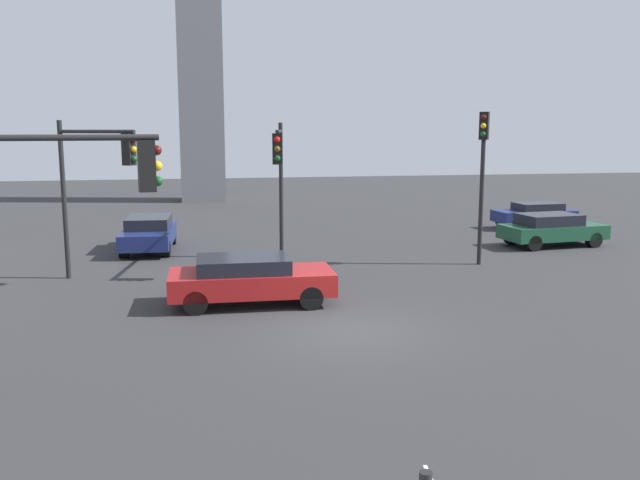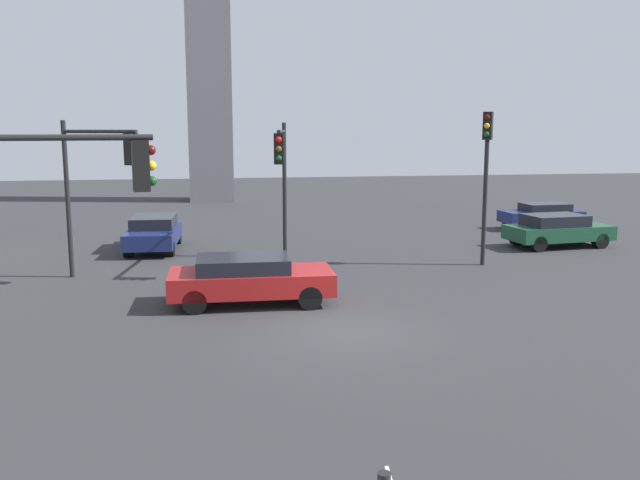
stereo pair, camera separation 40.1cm
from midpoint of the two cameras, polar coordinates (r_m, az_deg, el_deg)
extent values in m
plane|color=#2D2D30|center=(17.02, 1.69, -7.68)|extent=(108.03, 108.03, 0.00)
cylinder|color=black|center=(24.02, -21.38, 3.14)|extent=(0.16, 0.16, 5.29)
cylinder|color=black|center=(22.86, -18.99, 8.72)|extent=(2.56, 1.81, 0.12)
cube|color=black|center=(22.04, -16.46, 7.40)|extent=(0.44, 0.44, 1.00)
sphere|color=#4C0F0C|center=(21.91, -16.09, 8.19)|extent=(0.20, 0.20, 0.20)
sphere|color=yellow|center=(21.91, -16.05, 7.41)|extent=(0.20, 0.20, 0.20)
sphere|color=#14471E|center=(21.93, -16.01, 6.63)|extent=(0.20, 0.20, 0.20)
cylinder|color=black|center=(25.38, 13.14, 4.21)|extent=(0.16, 0.16, 5.62)
cube|color=black|center=(25.28, 13.34, 9.42)|extent=(0.44, 0.44, 1.00)
sphere|color=#4C0F0C|center=(25.09, 13.29, 10.11)|extent=(0.20, 0.20, 0.20)
sphere|color=yellow|center=(25.08, 13.26, 9.43)|extent=(0.20, 0.20, 0.20)
sphere|color=#14471E|center=(25.08, 13.23, 8.74)|extent=(0.20, 0.20, 0.20)
cylinder|color=black|center=(13.47, -21.49, 8.10)|extent=(3.30, 0.64, 0.12)
cube|color=black|center=(13.54, -15.35, 6.08)|extent=(0.37, 0.37, 1.00)
sphere|color=#4C0F0C|center=(13.55, -14.56, 7.39)|extent=(0.20, 0.20, 0.20)
sphere|color=yellow|center=(13.56, -14.50, 6.12)|extent=(0.20, 0.20, 0.20)
sphere|color=#14471E|center=(13.58, -14.45, 4.86)|extent=(0.20, 0.20, 0.20)
cylinder|color=black|center=(26.18, -3.76, 4.18)|extent=(0.16, 0.16, 5.25)
cylinder|color=black|center=(23.89, -4.00, 9.19)|extent=(0.82, 4.33, 0.12)
cube|color=black|center=(21.97, -4.16, 7.73)|extent=(0.37, 0.37, 1.00)
sphere|color=red|center=(21.76, -4.19, 8.51)|extent=(0.20, 0.20, 0.20)
sphere|color=#594714|center=(21.77, -4.18, 7.72)|extent=(0.20, 0.20, 0.20)
sphere|color=#14471E|center=(21.78, -4.18, 6.93)|extent=(0.20, 0.20, 0.20)
cube|color=#19472D|center=(30.56, 18.81, 0.68)|extent=(4.57, 2.37, 0.60)
cube|color=black|center=(30.36, 18.52, 1.63)|extent=(2.62, 1.94, 0.51)
cylinder|color=black|center=(32.11, 20.13, 0.47)|extent=(0.69, 0.41, 0.66)
cylinder|color=black|center=(30.88, 21.89, 0.03)|extent=(0.69, 0.41, 0.66)
cylinder|color=black|center=(30.42, 15.62, 0.23)|extent=(0.69, 0.41, 0.66)
cylinder|color=black|center=(29.11, 17.29, -0.25)|extent=(0.69, 0.41, 0.66)
cube|color=navy|center=(28.74, -14.73, 0.34)|extent=(2.20, 4.55, 0.63)
cube|color=black|center=(28.88, -14.72, 1.45)|extent=(1.85, 2.58, 0.51)
cylinder|color=black|center=(27.22, -13.41, -0.77)|extent=(0.39, 0.64, 0.63)
cylinder|color=black|center=(27.43, -16.73, -0.83)|extent=(0.39, 0.64, 0.63)
cylinder|color=black|center=(30.19, -12.86, 0.24)|extent=(0.39, 0.64, 0.63)
cylinder|color=black|center=(30.37, -15.86, 0.17)|extent=(0.39, 0.64, 0.63)
cube|color=maroon|center=(19.45, -6.42, -3.56)|extent=(4.73, 2.15, 0.64)
cube|color=black|center=(19.33, -7.14, -2.11)|extent=(2.67, 1.85, 0.46)
cylinder|color=black|center=(20.47, -2.07, -3.76)|extent=(0.68, 0.38, 0.67)
cylinder|color=black|center=(18.87, -1.41, -4.90)|extent=(0.68, 0.38, 0.67)
cylinder|color=black|center=(20.31, -11.03, -4.04)|extent=(0.68, 0.38, 0.67)
cylinder|color=black|center=(18.70, -11.14, -5.21)|extent=(0.68, 0.38, 0.67)
cube|color=navy|center=(35.80, 17.41, 1.98)|extent=(4.10, 1.85, 0.57)
cube|color=black|center=(35.85, 17.72, 2.70)|extent=(2.32, 1.57, 0.41)
cylinder|color=black|center=(34.56, 16.02, 1.31)|extent=(0.71, 0.33, 0.70)
cylinder|color=black|center=(35.75, 14.94, 1.62)|extent=(0.71, 0.33, 0.70)
cylinder|color=black|center=(35.99, 19.82, 1.43)|extent=(0.71, 0.33, 0.70)
cylinder|color=black|center=(37.13, 18.66, 1.72)|extent=(0.71, 0.33, 0.70)
camera|label=1|loc=(0.20, -90.58, -0.10)|focal=37.65mm
camera|label=2|loc=(0.20, 89.42, 0.10)|focal=37.65mm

